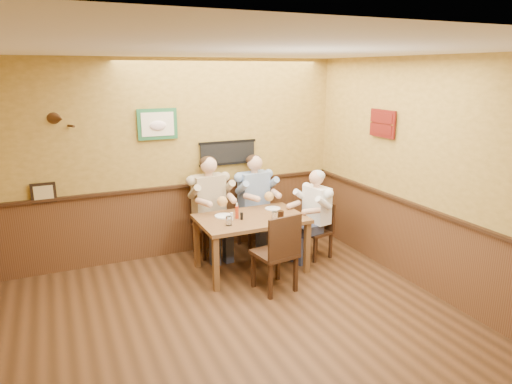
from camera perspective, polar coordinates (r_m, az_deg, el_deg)
room at (r=4.37m, az=-1.17°, el=2.49°), size 5.02×5.03×2.81m
dining_table at (r=6.07m, az=-0.63°, el=-3.97°), size 1.40×0.90×0.75m
chair_back_left at (r=6.67m, az=-5.83°, el=-4.04°), size 0.47×0.47×0.92m
chair_back_right at (r=6.95m, az=-0.27°, el=-3.29°), size 0.45×0.45×0.90m
chair_right_end at (r=6.62m, az=7.50°, el=-4.78°), size 0.44×0.44×0.81m
chair_near_side at (r=5.59m, az=2.33°, el=-7.43°), size 0.52×0.52×1.00m
diner_tan_shirt at (r=6.61m, az=-5.88°, el=-2.43°), size 0.67×0.67×1.31m
diner_blue_polo at (r=6.89m, az=-0.28°, el=-1.77°), size 0.65×0.65×1.28m
diner_white_elder at (r=6.56m, az=7.56°, el=-3.35°), size 0.63×0.63×1.16m
water_glass_left at (r=5.72m, az=-3.42°, el=-3.62°), size 0.09×0.09×0.12m
water_glass_mid at (r=5.88m, az=2.35°, el=-3.06°), size 0.11×0.11×0.12m
cola_tumbler at (r=5.94m, az=3.08°, el=-2.90°), size 0.10×0.10×0.11m
hot_sauce_bottle at (r=5.96m, az=-2.41°, el=-2.44°), size 0.05×0.05×0.19m
salt_shaker at (r=5.92m, az=-3.05°, el=-3.05°), size 0.05×0.05×0.10m
pepper_shaker at (r=5.93m, az=-1.81°, el=-3.02°), size 0.04×0.04×0.09m
plate_far_left at (r=6.07m, az=-4.06°, el=-3.00°), size 0.26×0.26×0.02m
plate_far_right at (r=6.38m, az=2.10°, el=-2.07°), size 0.29×0.29×0.01m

